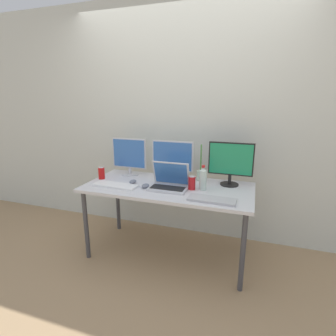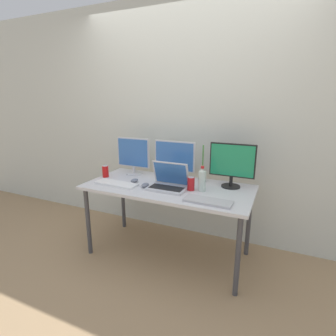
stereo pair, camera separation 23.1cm
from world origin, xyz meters
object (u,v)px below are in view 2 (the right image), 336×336
Objects in this scene: work_desk at (168,192)px; water_bottle at (202,180)px; keyboard_aux at (208,201)px; mouse_by_keyboard at (134,181)px; soda_can_near_keyboard at (105,171)px; laptop_silver at (169,182)px; bamboo_vase at (202,175)px; monitor_right at (232,163)px; soda_can_by_laptop at (191,184)px; keyboard_main at (116,184)px; mouse_by_laptop at (145,185)px; monitor_center at (174,160)px; monitor_left at (133,155)px.

water_bottle is (0.34, 0.00, 0.17)m from work_desk.
mouse_by_keyboard is at bearing 167.34° from keyboard_aux.
soda_can_near_keyboard is at bearing -179.76° from water_bottle.
laptop_silver is 0.95× the size of bamboo_vase.
keyboard_aux is at bearing -101.63° from monitor_right.
soda_can_by_laptop is (0.98, -0.02, 0.00)m from soda_can_near_keyboard.
mouse_by_keyboard is at bearing 51.96° from keyboard_main.
mouse_by_keyboard is 0.95× the size of mouse_by_laptop.
work_desk is 17.87× the size of mouse_by_keyboard.
soda_can_by_laptop reaches higher than mouse_by_keyboard.
work_desk is 12.76× the size of soda_can_by_laptop.
bamboo_vase is (0.02, 0.29, 0.00)m from soda_can_by_laptop.
laptop_silver is 2.84× the size of soda_can_by_laptop.
water_bottle reaches higher than soda_can_near_keyboard.
soda_can_near_keyboard reaches higher than work_desk.
work_desk is at bearing 154.16° from keyboard_aux.
monitor_center reaches higher than keyboard_aux.
monitor_center is 1.21× the size of laptop_silver.
keyboard_main is (-1.04, -0.39, -0.22)m from monitor_right.
monitor_left reaches higher than keyboard_aux.
mouse_by_keyboard is at bearing -58.03° from monitor_left.
monitor_right is at bearing 25.30° from mouse_by_keyboard.
monitor_right is at bearing 9.73° from soda_can_near_keyboard.
monitor_right is 1.07× the size of keyboard_aux.
water_bottle is 0.63× the size of bamboo_vase.
mouse_by_keyboard is at bearing -174.92° from work_desk.
water_bottle is at bearing 0.06° from work_desk.
laptop_silver is 0.32m from water_bottle.
bamboo_vase is (-0.30, 0.06, -0.16)m from monitor_right.
monitor_right is at bearing -10.75° from bamboo_vase.
keyboard_main is at bearing 177.46° from keyboard_aux.
mouse_by_laptop is at bearing -16.03° from mouse_by_keyboard.
keyboard_main is (-0.48, -0.17, 0.07)m from work_desk.
water_bottle is (0.86, -0.23, -0.10)m from monitor_left.
soda_can_near_keyboard is (-0.21, -0.24, -0.15)m from monitor_left.
monitor_left is 0.92× the size of keyboard_main.
keyboard_aux is at bearing -8.29° from mouse_by_laptop.
bamboo_vase is at bearing 36.46° from mouse_by_keyboard.
laptop_silver reaches higher than mouse_by_keyboard.
monitor_center is 1.15× the size of bamboo_vase.
monitor_right reaches higher than work_desk.
laptop_silver is 0.82× the size of keyboard_main.
monitor_right is (0.59, -0.01, 0.02)m from monitor_center.
keyboard_aux is 3.13× the size of soda_can_by_laptop.
keyboard_main is 0.30m from mouse_by_laptop.
laptop_silver is 2.84× the size of soda_can_near_keyboard.
monitor_left is 1.13× the size of laptop_silver.
water_bottle is (0.37, -0.22, -0.10)m from monitor_center.
monitor_right is (1.08, -0.01, 0.02)m from monitor_left.
water_bottle is at bearing 11.90° from soda_can_by_laptop.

